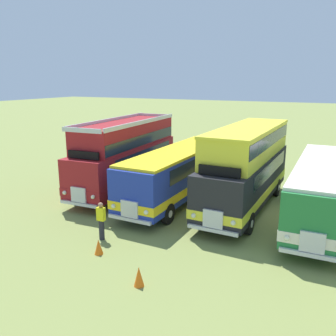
% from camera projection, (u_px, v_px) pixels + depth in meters
% --- Properties ---
extents(ground_plane, '(200.00, 200.00, 0.00)m').
position_uv_depth(ground_plane, '(279.00, 214.00, 18.96)').
color(ground_plane, olive).
extents(bus_first_in_row, '(3.04, 10.04, 4.52)m').
position_uv_depth(bus_first_in_row, '(126.00, 153.00, 22.84)').
color(bus_first_in_row, maroon).
rests_on(bus_first_in_row, ground).
extents(bus_second_in_row, '(2.76, 10.75, 2.99)m').
position_uv_depth(bus_second_in_row, '(180.00, 170.00, 21.04)').
color(bus_second_in_row, '#1E339E').
rests_on(bus_second_in_row, ground).
extents(bus_third_in_row, '(2.76, 9.97, 4.49)m').
position_uv_depth(bus_third_in_row, '(247.00, 164.00, 19.41)').
color(bus_third_in_row, black).
rests_on(bus_third_in_row, ground).
extents(bus_fourth_in_row, '(2.71, 10.87, 2.99)m').
position_uv_depth(bus_fourth_in_row, '(322.00, 187.00, 17.79)').
color(bus_fourth_in_row, '#237538').
rests_on(bus_fourth_in_row, ground).
extents(cone_near_end, '(0.36, 0.36, 0.63)m').
position_uv_depth(cone_near_end, '(99.00, 247.00, 14.58)').
color(cone_near_end, orange).
rests_on(cone_near_end, ground).
extents(cone_mid_row, '(0.36, 0.36, 0.72)m').
position_uv_depth(cone_mid_row, '(139.00, 276.00, 12.30)').
color(cone_mid_row, orange).
rests_on(cone_mid_row, ground).
extents(marshal_person, '(0.36, 0.24, 1.73)m').
position_uv_depth(marshal_person, '(101.00, 221.00, 15.79)').
color(marshal_person, '#23232D').
rests_on(marshal_person, ground).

